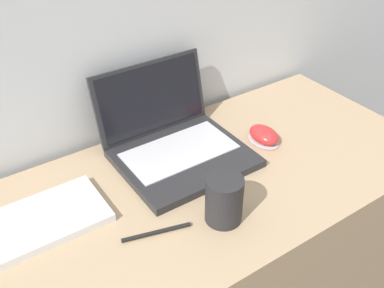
# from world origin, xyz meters

# --- Properties ---
(desk) EXTENTS (1.20, 0.56, 0.73)m
(desk) POSITION_xyz_m (0.00, 0.28, 0.37)
(desk) COLOR tan
(desk) RESTS_ON ground_plane
(laptop) EXTENTS (0.32, 0.32, 0.21)m
(laptop) POSITION_xyz_m (-0.01, 0.41, 0.77)
(laptop) COLOR #232326
(laptop) RESTS_ON desk
(drink_cup) EXTENTS (0.08, 0.08, 0.11)m
(drink_cup) POSITION_xyz_m (-0.05, 0.15, 0.79)
(drink_cup) COLOR #232326
(drink_cup) RESTS_ON desk
(computer_mouse) EXTENTS (0.07, 0.10, 0.04)m
(computer_mouse) POSITION_xyz_m (0.22, 0.32, 0.75)
(computer_mouse) COLOR #B2B2B7
(computer_mouse) RESTS_ON desk
(external_keyboard) EXTENTS (0.36, 0.16, 0.02)m
(external_keyboard) POSITION_xyz_m (-0.43, 0.35, 0.74)
(external_keyboard) COLOR silver
(external_keyboard) RESTS_ON desk
(pen) EXTENTS (0.15, 0.05, 0.01)m
(pen) POSITION_xyz_m (-0.19, 0.19, 0.73)
(pen) COLOR black
(pen) RESTS_ON desk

